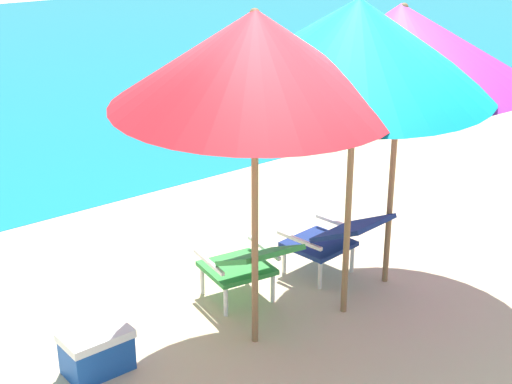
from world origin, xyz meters
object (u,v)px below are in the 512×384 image
lounge_chair_left (247,263)px  beach_umbrella_center (356,44)px  cooler_box (97,351)px  beach_umbrella_left (255,59)px  lounge_chair_right (334,237)px  beach_umbrella_right (401,47)px

lounge_chair_left → beach_umbrella_center: bearing=-43.5°
beach_umbrella_center → lounge_chair_left: bearing=136.5°
beach_umbrella_center → cooler_box: bearing=165.9°
lounge_chair_left → beach_umbrella_left: 1.81m
lounge_chair_right → beach_umbrella_center: bearing=-125.2°
cooler_box → beach_umbrella_center: bearing=-14.1°
lounge_chair_right → cooler_box: 2.28m
cooler_box → beach_umbrella_left: bearing=-19.2°
lounge_chair_left → beach_umbrella_right: size_ratio=0.32×
lounge_chair_right → lounge_chair_left: bearing=174.6°
lounge_chair_left → lounge_chair_right: same height
lounge_chair_right → beach_umbrella_center: beach_umbrella_center is taller
beach_umbrella_center → cooler_box: (-1.95, 0.49, -2.00)m
cooler_box → lounge_chair_left: bearing=2.0°
lounge_chair_right → cooler_box: (-2.27, 0.04, -0.24)m
lounge_chair_right → cooler_box: size_ratio=1.95×
lounge_chair_left → beach_umbrella_center: 1.92m
beach_umbrella_right → lounge_chair_right: bearing=136.5°
lounge_chair_left → beach_umbrella_left: beach_umbrella_left is taller
lounge_chair_left → cooler_box: 1.40m
lounge_chair_left → beach_umbrella_right: beach_umbrella_right is taller
beach_umbrella_center → beach_umbrella_right: (0.65, 0.14, -0.11)m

